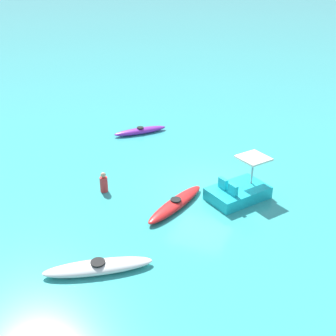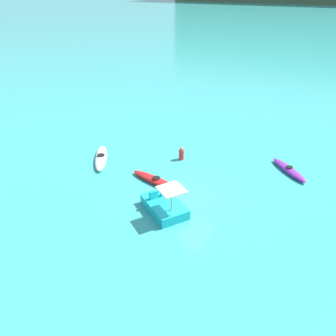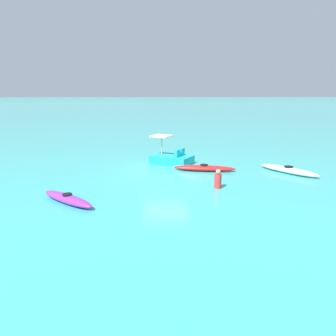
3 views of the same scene
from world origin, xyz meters
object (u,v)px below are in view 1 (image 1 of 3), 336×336
object	(u,v)px
kayak_red	(176,204)
pedal_boat_cyan	(238,191)
kayak_purple	(140,131)
person_near_shore	(104,183)
kayak_white	(98,267)

from	to	relation	value
kayak_red	pedal_boat_cyan	xyz separation A→B (m)	(1.65, -2.04, 0.17)
kayak_purple	person_near_shore	bearing A→B (deg)	-166.40
kayak_white	kayak_red	distance (m)	4.51
kayak_red	pedal_boat_cyan	distance (m)	2.63
kayak_white	person_near_shore	size ratio (longest dim) A/B	3.66
kayak_purple	pedal_boat_cyan	world-z (taller)	pedal_boat_cyan
person_near_shore	kayak_white	bearing A→B (deg)	-150.77
kayak_purple	person_near_shore	size ratio (longest dim) A/B	2.94
kayak_red	kayak_white	bearing A→B (deg)	170.26
kayak_purple	kayak_white	xyz separation A→B (m)	(-10.73, -4.00, 0.00)
kayak_purple	kayak_white	size ratio (longest dim) A/B	0.80
kayak_red	person_near_shore	xyz separation A→B (m)	(-0.03, 3.23, 0.22)
kayak_purple	pedal_boat_cyan	size ratio (longest dim) A/B	0.91
pedal_boat_cyan	person_near_shore	world-z (taller)	pedal_boat_cyan
kayak_red	pedal_boat_cyan	size ratio (longest dim) A/B	1.23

